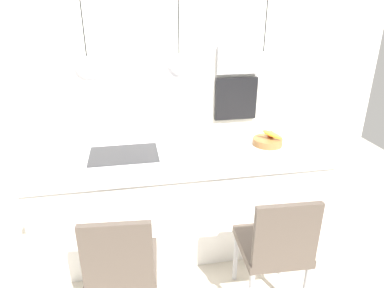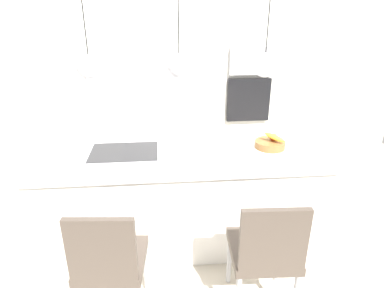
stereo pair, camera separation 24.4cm
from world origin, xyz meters
TOP-DOWN VIEW (x-y plane):
  - floor at (0.00, 0.00)m, footprint 6.60×6.60m
  - back_wall at (0.00, 1.65)m, footprint 6.00×0.10m
  - kitchen_island at (0.00, 0.00)m, footprint 2.45×0.89m
  - sink_basin at (-0.47, 0.00)m, footprint 0.56×0.40m
  - faucet at (-0.47, 0.21)m, footprint 0.02×0.17m
  - fruit_bowl at (0.78, -0.02)m, footprint 0.26×0.26m
  - microwave at (0.98, 1.58)m, footprint 0.54×0.08m
  - oven at (0.98, 1.58)m, footprint 0.56×0.08m
  - chair_near at (-0.51, -0.89)m, footprint 0.47×0.47m
  - chair_middle at (0.51, -0.89)m, footprint 0.46×0.48m
  - pendant_light_left at (-0.68, 0.00)m, footprint 0.19×0.19m
  - pendant_light_center at (0.00, 0.00)m, footprint 0.19×0.19m
  - pendant_light_right at (0.68, 0.00)m, footprint 0.19×0.19m

SIDE VIEW (x-z plane):
  - floor at x=0.00m, z-range 0.00..0.00m
  - kitchen_island at x=0.00m, z-range 0.00..0.89m
  - chair_near at x=-0.51m, z-range 0.06..0.99m
  - chair_middle at x=0.51m, z-range 0.06..0.99m
  - oven at x=0.98m, z-range 0.59..1.15m
  - sink_basin at x=-0.47m, z-range 0.87..0.89m
  - fruit_bowl at x=0.78m, z-range 0.85..1.00m
  - faucet at x=-0.47m, z-range 0.92..1.14m
  - back_wall at x=0.00m, z-range 0.00..2.60m
  - microwave at x=0.98m, z-range 1.20..1.54m
  - pendant_light_left at x=-0.68m, z-range 1.19..1.99m
  - pendant_light_center at x=0.00m, z-range 1.19..1.99m
  - pendant_light_right at x=0.68m, z-range 1.19..1.99m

